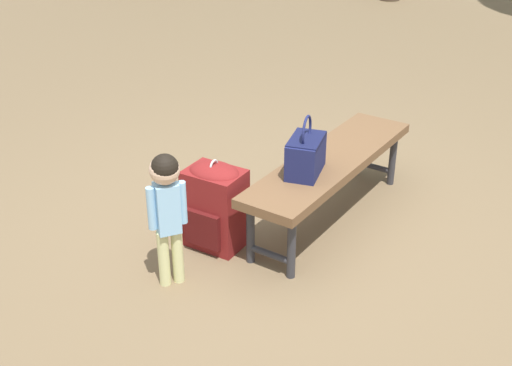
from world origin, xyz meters
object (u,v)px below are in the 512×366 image
object	(u,v)px
park_bench	(330,165)
child_standing	(167,200)
handbag	(306,154)
backpack_large	(215,203)

from	to	relation	value
park_bench	child_standing	world-z (taller)	child_standing
park_bench	handbag	bearing A→B (deg)	1.42
child_standing	backpack_large	xyz separation A→B (m)	(-0.45, -0.09, -0.24)
park_bench	handbag	size ratio (longest dim) A/B	4.45
handbag	child_standing	world-z (taller)	handbag
backpack_large	park_bench	bearing A→B (deg)	153.81
child_standing	backpack_large	bearing A→B (deg)	-168.61
handbag	backpack_large	size ratio (longest dim) A/B	0.64
park_bench	backpack_large	distance (m)	0.79
handbag	backpack_large	world-z (taller)	handbag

